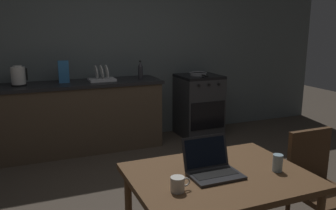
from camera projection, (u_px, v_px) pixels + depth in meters
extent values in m
cube|color=#586162|center=(135.00, 42.00, 5.07)|extent=(6.40, 0.10, 2.80)
cube|color=#4C3D2D|center=(80.00, 118.00, 4.64)|extent=(2.10, 0.60, 0.88)
cube|color=black|center=(78.00, 84.00, 4.54)|extent=(2.16, 0.64, 0.04)
cube|color=#2D2D30|center=(198.00, 106.00, 5.29)|extent=(0.60, 0.60, 0.88)
cube|color=black|center=(199.00, 76.00, 5.19)|extent=(0.60, 0.60, 0.04)
cube|color=black|center=(208.00, 116.00, 5.03)|extent=(0.54, 0.01, 0.40)
cylinder|color=black|center=(199.00, 86.00, 4.87)|extent=(0.04, 0.02, 0.04)
cylinder|color=black|center=(209.00, 85.00, 4.93)|extent=(0.04, 0.02, 0.04)
cylinder|color=black|center=(219.00, 84.00, 4.99)|extent=(0.04, 0.02, 0.04)
cube|color=brown|center=(219.00, 177.00, 2.22)|extent=(1.12, 0.85, 0.04)
cylinder|color=brown|center=(248.00, 190.00, 2.82)|extent=(0.05, 0.05, 0.68)
cube|color=#4C331E|center=(324.00, 194.00, 2.54)|extent=(0.40, 0.40, 0.04)
cube|color=#4C331E|center=(309.00, 156.00, 2.65)|extent=(0.38, 0.04, 0.42)
cylinder|color=#4C331E|center=(321.00, 208.00, 2.81)|extent=(0.04, 0.04, 0.42)
cube|color=#232326|center=(216.00, 176.00, 2.17)|extent=(0.32, 0.22, 0.02)
cube|color=black|center=(215.00, 173.00, 2.19)|extent=(0.28, 0.12, 0.00)
cube|color=#232326|center=(205.00, 152.00, 2.28)|extent=(0.32, 0.07, 0.20)
cube|color=black|center=(206.00, 152.00, 2.27)|extent=(0.29, 0.05, 0.18)
cylinder|color=black|center=(19.00, 85.00, 4.26)|extent=(0.17, 0.17, 0.02)
cylinder|color=silver|center=(18.00, 76.00, 4.24)|extent=(0.17, 0.17, 0.21)
cylinder|color=silver|center=(17.00, 66.00, 4.21)|extent=(0.10, 0.10, 0.02)
cube|color=black|center=(27.00, 74.00, 4.27)|extent=(0.02, 0.02, 0.15)
cylinder|color=#2D2D33|center=(140.00, 73.00, 4.78)|extent=(0.07, 0.07, 0.17)
cone|color=#2D2D33|center=(140.00, 64.00, 4.75)|extent=(0.07, 0.07, 0.06)
cylinder|color=black|center=(140.00, 61.00, 4.74)|extent=(0.03, 0.03, 0.02)
cylinder|color=gray|center=(198.00, 75.00, 5.16)|extent=(0.24, 0.24, 0.01)
torus|color=gray|center=(198.00, 73.00, 5.15)|extent=(0.26, 0.26, 0.02)
cylinder|color=black|center=(205.00, 76.00, 4.97)|extent=(0.02, 0.18, 0.02)
cylinder|color=silver|center=(177.00, 184.00, 1.98)|extent=(0.08, 0.08, 0.09)
torus|color=silver|center=(186.00, 182.00, 2.00)|extent=(0.05, 0.01, 0.05)
cylinder|color=#99B7C6|center=(278.00, 163.00, 2.25)|extent=(0.06, 0.06, 0.11)
cube|color=#3372B2|center=(64.00, 72.00, 4.45)|extent=(0.13, 0.05, 0.28)
cube|color=silver|center=(102.00, 80.00, 4.64)|extent=(0.34, 0.26, 0.03)
cylinder|color=white|center=(96.00, 72.00, 4.59)|extent=(0.04, 0.18, 0.18)
cylinder|color=white|center=(102.00, 72.00, 4.62)|extent=(0.04, 0.18, 0.18)
cylinder|color=white|center=(107.00, 72.00, 4.65)|extent=(0.04, 0.18, 0.18)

